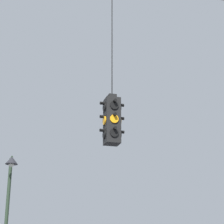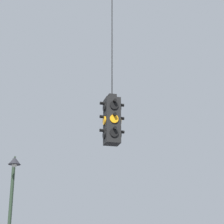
# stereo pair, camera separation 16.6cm
# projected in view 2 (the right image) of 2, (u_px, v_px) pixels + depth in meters

# --- Properties ---
(traffic_light_near_left_pole) EXTENTS (0.58, 0.58, 4.44)m
(traffic_light_near_left_pole) POSITION_uv_depth(u_px,v_px,m) (112.00, 119.00, 10.07)
(traffic_light_near_left_pole) COLOR black
(street_lamp) EXTENTS (0.43, 0.74, 5.30)m
(street_lamp) POSITION_uv_depth(u_px,v_px,m) (11.00, 204.00, 14.64)
(street_lamp) COLOR #233323
(street_lamp) RESTS_ON ground_plane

